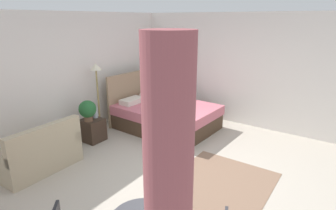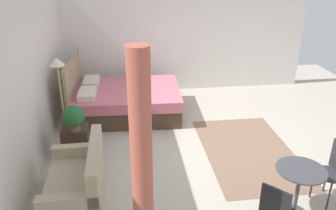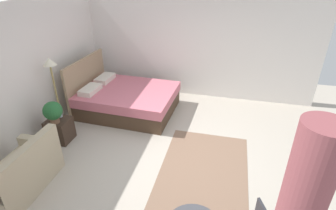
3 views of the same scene
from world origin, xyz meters
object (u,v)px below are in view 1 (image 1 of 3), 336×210
object	(u,v)px
floor_lamp	(97,79)
potted_plant	(88,110)
couch	(39,154)
nightstand	(93,130)
bed	(164,115)
vase	(95,113)

from	to	relation	value
floor_lamp	potted_plant	bearing A→B (deg)	-154.15
couch	potted_plant	size ratio (longest dim) A/B	2.98
nightstand	potted_plant	distance (m)	0.50
bed	vase	bearing A→B (deg)	147.89
potted_plant	floor_lamp	bearing A→B (deg)	25.85
couch	nightstand	bearing A→B (deg)	8.11
couch	vase	size ratio (longest dim) A/B	5.69
bed	couch	world-z (taller)	bed
couch	vase	xyz separation A→B (m)	(1.46, 0.21, 0.31)
bed	floor_lamp	bearing A→B (deg)	134.87
bed	nightstand	distance (m)	1.71
vase	bed	bearing A→B (deg)	-32.11
bed	potted_plant	distance (m)	1.83
vase	floor_lamp	world-z (taller)	floor_lamp
nightstand	potted_plant	world-z (taller)	potted_plant
vase	nightstand	bearing A→B (deg)	-172.06
nightstand	floor_lamp	size ratio (longest dim) A/B	0.30
nightstand	couch	bearing A→B (deg)	-171.89
couch	potted_plant	distance (m)	1.32
nightstand	potted_plant	size ratio (longest dim) A/B	1.09
bed	floor_lamp	world-z (taller)	floor_lamp
nightstand	bed	bearing A→B (deg)	-29.49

